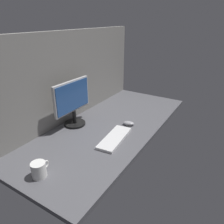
{
  "coord_description": "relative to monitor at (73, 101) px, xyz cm",
  "views": [
    {
      "loc": [
        -136.9,
        -88.14,
        84.85
      ],
      "look_at": [
        -6.19,
        0.0,
        14.0
      ],
      "focal_mm": 33.92,
      "sensor_mm": 36.0,
      "label": 1
    }
  ],
  "objects": [
    {
      "name": "ground_plane",
      "position": [
        15.47,
        -25.11,
        -22.74
      ],
      "size": [
        180.0,
        80.0,
        3.0
      ],
      "primitive_type": "cube",
      "color": "#515156"
    },
    {
      "name": "cubicle_wall_back",
      "position": [
        15.47,
        12.39,
        16.57
      ],
      "size": [
        180.0,
        5.0,
        75.61
      ],
      "color": "gray",
      "rests_on": "ground_plane"
    },
    {
      "name": "monitor",
      "position": [
        0.0,
        0.0,
        0.0
      ],
      "size": [
        39.78,
        18.0,
        38.65
      ],
      "color": "black",
      "rests_on": "ground_plane"
    },
    {
      "name": "keyboard",
      "position": [
        -2.79,
        -42.33,
        -20.24
      ],
      "size": [
        38.17,
        16.86,
        2.0
      ],
      "primitive_type": "cube",
      "rotation": [
        0.0,
        0.0,
        0.11
      ],
      "color": "silver",
      "rests_on": "ground_plane"
    },
    {
      "name": "mouse",
      "position": [
        23.33,
        -40.66,
        -19.54
      ],
      "size": [
        8.02,
        10.77,
        3.4
      ],
      "primitive_type": "ellipsoid",
      "rotation": [
        0.0,
        0.0,
        0.28
      ],
      "color": "#99999E",
      "rests_on": "ground_plane"
    },
    {
      "name": "mug_ceramic_white",
      "position": [
        -60.63,
        -26.27,
        -16.55
      ],
      "size": [
        11.91,
        8.56,
        9.34
      ],
      "color": "white",
      "rests_on": "ground_plane"
    }
  ]
}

